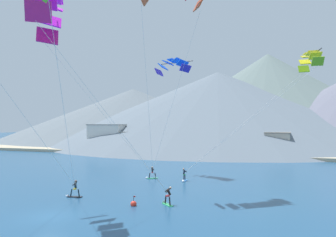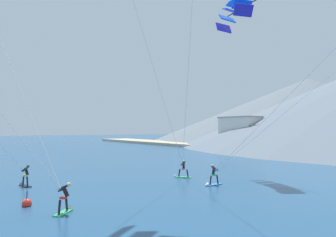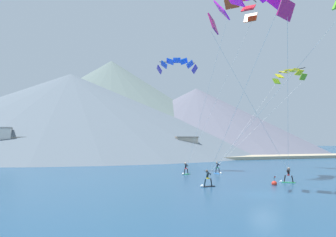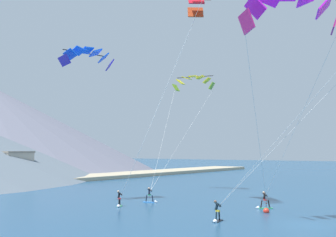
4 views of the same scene
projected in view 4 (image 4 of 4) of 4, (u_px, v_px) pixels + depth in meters
ground_plane at (306, 225)px, 35.49m from camera, size 400.00×400.00×0.00m
kitesurfer_near_lead at (119, 202)px, 46.94m from camera, size 1.66×1.31×1.68m
kitesurfer_near_trail at (217, 215)px, 37.12m from camera, size 1.78×0.73×1.75m
kitesurfer_mid_center at (263, 203)px, 45.42m from camera, size 1.55×1.47×1.72m
kitesurfer_far_left at (151, 198)px, 50.61m from camera, size 0.61×1.77×1.71m
parafoil_kite_mid_center at (289, 7)px, 36.22m from camera, size 11.44×9.38×16.87m
parafoil_kite_far_left at (193, 82)px, 66.14m from camera, size 16.36×6.75×14.92m
parafoil_kite_distant_high_outer at (87, 56)px, 52.22m from camera, size 6.23×3.96×2.30m
race_marker_buoy at (266, 211)px, 42.39m from camera, size 0.56×0.56×1.02m
shore_building_promenade_mid at (9, 167)px, 81.61m from camera, size 5.60×6.87×5.45m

